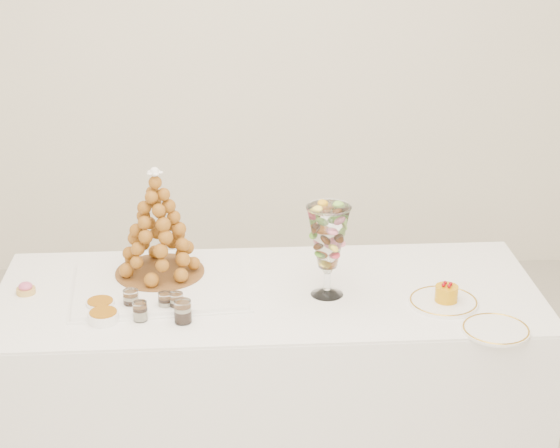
{
  "coord_description": "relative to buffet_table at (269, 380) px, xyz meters",
  "views": [
    {
      "loc": [
        -0.02,
        -2.7,
        2.16
      ],
      "look_at": [
        0.1,
        0.22,
        0.97
      ],
      "focal_mm": 60.0,
      "sensor_mm": 36.0,
      "label": 1
    }
  ],
  "objects": [
    {
      "name": "verrine_b",
      "position": [
        -0.35,
        -0.13,
        0.39
      ],
      "size": [
        0.05,
        0.05,
        0.06
      ],
      "primitive_type": "cylinder",
      "rotation": [
        0.0,
        0.0,
        -0.06
      ],
      "color": "white",
      "rests_on": "buffet_table"
    },
    {
      "name": "macaron_vase",
      "position": [
        0.2,
        -0.03,
        0.57
      ],
      "size": [
        0.15,
        0.15,
        0.32
      ],
      "color": "white",
      "rests_on": "buffet_table"
    },
    {
      "name": "spare_plate",
      "position": [
        0.72,
        -0.32,
        0.36
      ],
      "size": [
        0.22,
        0.22,
        0.01
      ],
      "primitive_type": "cylinder",
      "color": "white",
      "rests_on": "buffet_table"
    },
    {
      "name": "verrine_e",
      "position": [
        -0.28,
        -0.22,
        0.4
      ],
      "size": [
        0.07,
        0.07,
        0.08
      ],
      "primitive_type": "cylinder",
      "rotation": [
        0.0,
        0.0,
        -0.23
      ],
      "color": "white",
      "rests_on": "buffet_table"
    },
    {
      "name": "ramekin_back",
      "position": [
        -0.56,
        -0.12,
        0.37
      ],
      "size": [
        0.1,
        0.1,
        0.03
      ],
      "primitive_type": "cylinder",
      "color": "white",
      "rests_on": "buffet_table"
    },
    {
      "name": "verrine_d",
      "position": [
        -0.42,
        -0.2,
        0.39
      ],
      "size": [
        0.05,
        0.05,
        0.06
      ],
      "primitive_type": "cylinder",
      "rotation": [
        0.0,
        0.0,
        0.15
      ],
      "color": "white",
      "rests_on": "buffet_table"
    },
    {
      "name": "verrine_a",
      "position": [
        -0.46,
        -0.12,
        0.39
      ],
      "size": [
        0.06,
        0.06,
        0.07
      ],
      "primitive_type": "cylinder",
      "rotation": [
        0.0,
        0.0,
        -0.23
      ],
      "color": "white",
      "rests_on": "buffet_table"
    },
    {
      "name": "lace_tray",
      "position": [
        -0.38,
        0.03,
        0.37
      ],
      "size": [
        0.63,
        0.5,
        0.02
      ],
      "primitive_type": "cube",
      "rotation": [
        0.0,
        0.0,
        0.1
      ],
      "color": "white",
      "rests_on": "buffet_table"
    },
    {
      "name": "verrine_c",
      "position": [
        -0.31,
        -0.14,
        0.39
      ],
      "size": [
        0.06,
        0.06,
        0.06
      ],
      "primitive_type": "cylinder",
      "rotation": [
        0.0,
        0.0,
        0.22
      ],
      "color": "white",
      "rests_on": "buffet_table"
    },
    {
      "name": "ramekin_front",
      "position": [
        -0.54,
        -0.2,
        0.38
      ],
      "size": [
        0.1,
        0.1,
        0.03
      ],
      "primitive_type": "cylinder",
      "color": "white",
      "rests_on": "buffet_table"
    },
    {
      "name": "mousse_cake",
      "position": [
        0.6,
        -0.12,
        0.4
      ],
      "size": [
        0.08,
        0.08,
        0.07
      ],
      "color": "orange",
      "rests_on": "cake_plate"
    },
    {
      "name": "croquembouche",
      "position": [
        -0.38,
        0.12,
        0.57
      ],
      "size": [
        0.32,
        0.32,
        0.4
      ],
      "rotation": [
        0.0,
        0.0,
        -0.0
      ],
      "color": "brown",
      "rests_on": "lace_tray"
    },
    {
      "name": "cake_plate",
      "position": [
        0.59,
        -0.12,
        0.37
      ],
      "size": [
        0.23,
        0.23,
        0.01
      ],
      "primitive_type": "cylinder",
      "color": "white",
      "rests_on": "buffet_table"
    },
    {
      "name": "buffet_table",
      "position": [
        0.0,
        0.0,
        0.0
      ],
      "size": [
        1.91,
        0.8,
        0.72
      ],
      "rotation": [
        0.0,
        0.0,
        0.02
      ],
      "color": "white",
      "rests_on": "ground"
    },
    {
      "name": "pink_tart",
      "position": [
        -0.84,
        0.02,
        0.38
      ],
      "size": [
        0.07,
        0.07,
        0.04
      ],
      "color": "tan",
      "rests_on": "buffet_table"
    }
  ]
}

